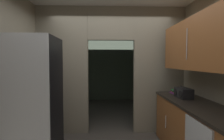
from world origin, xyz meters
name	(u,v)px	position (x,y,z in m)	size (l,w,h in m)	color
kitchen_partition	(111,66)	(0.00, 1.33, 1.46)	(3.14, 0.12, 2.70)	gray
adjoining_room_shell	(109,67)	(0.00, 3.46, 1.35)	(3.14, 3.24, 2.70)	slate
refrigerator	(31,104)	(-1.18, 0.11, 0.94)	(0.74, 0.71, 1.89)	black
lower_cabinet_run	(197,134)	(1.25, 0.13, 0.46)	(0.64, 2.05, 0.92)	brown
upper_cabinet_counterside	(199,44)	(1.25, 0.13, 1.80)	(0.36, 1.84, 0.76)	brown
boombox	(183,93)	(1.22, 0.52, 1.00)	(0.21, 0.35, 0.20)	black
book_stack	(175,91)	(1.24, 0.95, 0.95)	(0.14, 0.17, 0.08)	#8C3893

